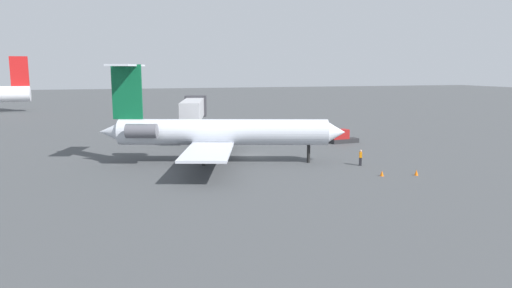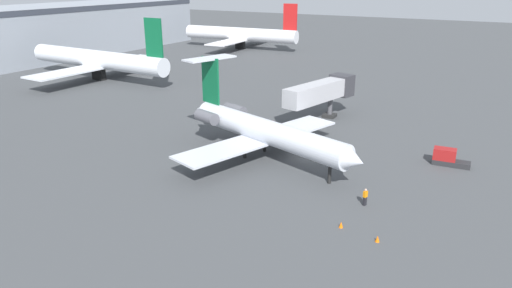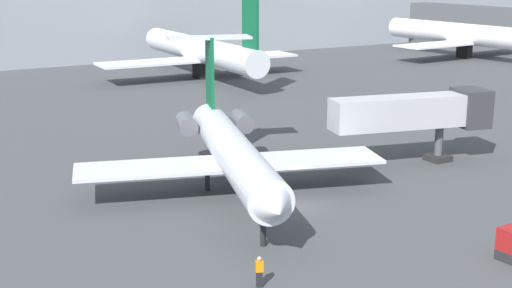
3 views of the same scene
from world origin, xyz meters
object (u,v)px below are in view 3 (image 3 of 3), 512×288
(jet_bridge, at_px, (421,112))
(parked_airliner_east_mid, at_px, (466,35))
(regional_jet, at_px, (231,148))
(ground_crew_marshaller, at_px, (259,272))
(parked_airliner_centre, at_px, (200,51))

(jet_bridge, xyz_separation_m, parked_airliner_east_mid, (54.90, 47.86, -0.22))
(regional_jet, distance_m, ground_crew_marshaller, 15.73)
(ground_crew_marshaller, distance_m, parked_airliner_centre, 69.87)
(parked_airliner_centre, bearing_deg, jet_bridge, -94.19)
(parked_airliner_centre, xyz_separation_m, parked_airliner_east_mid, (51.21, -2.49, 0.04))
(regional_jet, height_order, jet_bridge, regional_jet)
(regional_jet, bearing_deg, parked_airliner_centre, 66.82)
(jet_bridge, bearing_deg, parked_airliner_east_mid, 41.08)
(jet_bridge, distance_m, ground_crew_marshaller, 27.64)
(jet_bridge, relative_size, parked_airliner_east_mid, 0.40)
(ground_crew_marshaller, bearing_deg, parked_airliner_east_mid, 38.16)
(regional_jet, bearing_deg, parked_airliner_east_mid, 33.15)
(regional_jet, relative_size, ground_crew_marshaller, 15.48)
(parked_airliner_centre, bearing_deg, parked_airliner_east_mid, -2.78)
(jet_bridge, bearing_deg, regional_jet, 178.53)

